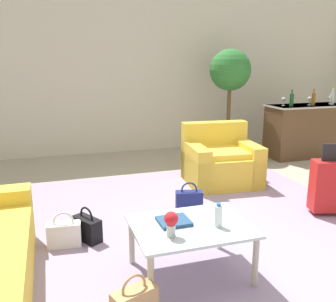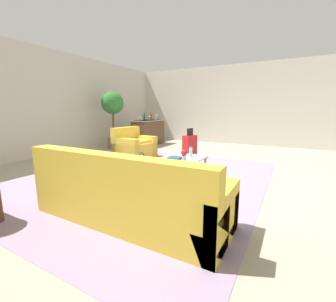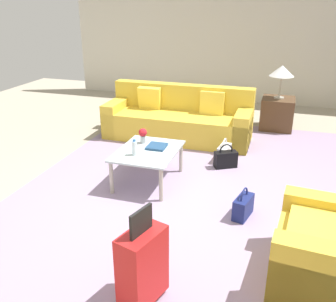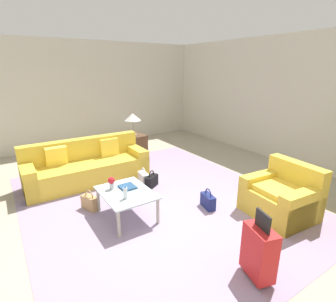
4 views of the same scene
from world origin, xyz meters
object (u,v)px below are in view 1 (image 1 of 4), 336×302
Objects in this scene: flower_vase at (171,222)px; wine_glass_left_of_centre at (310,99)px; wine_bottle_clear at (332,98)px; handbag_navy at (189,200)px; wine_glass_right_of_centre at (331,98)px; wine_bottle_amber at (313,99)px; bar_console at (305,130)px; handbag_black at (87,228)px; wine_glass_leftmost at (284,100)px; suitcase_red at (329,185)px; water_bottle at (218,216)px; wine_bottle_green at (292,100)px; coffee_table at (191,231)px; armchair at (220,163)px; coffee_table_book at (174,221)px; potted_ficus at (230,81)px; handbag_white at (64,234)px.

flower_vase is 1.33× the size of wine_glass_left_of_centre.
wine_bottle_clear reaches higher than handbag_navy.
wine_bottle_amber reaches higher than wine_glass_right_of_centre.
bar_console is 4.82m from handbag_black.
wine_glass_leftmost reaches higher than suitcase_red.
wine_bottle_amber is 2.83m from suitcase_red.
wine_glass_left_of_centre reaches higher than water_bottle.
bar_console is 4.91× the size of wine_bottle_amber.
wine_bottle_green is at bearing 180.00° from wine_bottle_clear.
wine_glass_right_of_centre is at bearing 37.72° from coffee_table.
wine_bottle_amber is at bearing -15.71° from wine_glass_leftmost.
handbag_navy is (-0.82, -0.87, -0.17)m from armchair.
armchair is 1.25× the size of suitcase_red.
armchair reaches higher than coffee_table_book.
handbag_black is at bearing -154.02° from wine_bottle_amber.
potted_ficus reaches higher than coffee_table_book.
bar_console is at bearing 22.98° from armchair.
armchair is 6.89× the size of wine_glass_left_of_centre.
wine_glass_leftmost is at bearing 171.68° from wine_glass_left_of_centre.
wine_bottle_clear is 1.90m from potted_ficus.
wine_bottle_green is at bearing 27.95° from handbag_white.
armchair is 2.08m from wine_bottle_green.
wine_bottle_clear reaches higher than wine_glass_left_of_centre.
wine_bottle_amber reaches higher than bar_console.
coffee_table is 1.21m from handbag_black.
wine_glass_left_of_centre is 0.43× the size of handbag_white.
armchair is 2.53m from coffee_table.
wine_glass_right_of_centre is (0.50, 0.04, 0.00)m from wine_glass_left_of_centre.
suitcase_red is at bearing -64.73° from armchair.
handbag_white is at bearing -164.94° from handbag_black.
coffee_table is 0.27m from water_bottle.
potted_ficus is at bearing 57.85° from flower_vase.
coffee_table_book is 5.14m from wine_glass_right_of_centre.
suitcase_red is (-1.50, -2.35, -0.72)m from wine_glass_left_of_centre.
water_bottle is (0.20, -0.10, 0.15)m from coffee_table.
suitcase_red is at bearing -112.37° from wine_glass_leftmost.
wine_bottle_amber is at bearing -76.76° from wine_glass_left_of_centre.
wine_glass_right_of_centre reaches higher than flower_vase.
handbag_navy is at bearing -125.46° from potted_ficus.
handbag_black is at bearing 127.35° from coffee_table_book.
coffee_table is 6.23× the size of wine_glass_leftmost.
bar_console is at bearing 15.25° from wine_bottle_green.
wine_bottle_green is (1.75, 0.81, 0.79)m from armchair.
flower_vase is at bearing -123.34° from armchair.
wine_bottle_amber reaches higher than coffee_table.
wine_bottle_amber reaches higher than flower_vase.
flower_vase is 4.90m from wine_bottle_amber.
flower_vase is (-1.53, -2.32, 0.28)m from armchair.
bar_console reaches higher than flower_vase.
suitcase_red is at bearing 23.96° from water_bottle.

